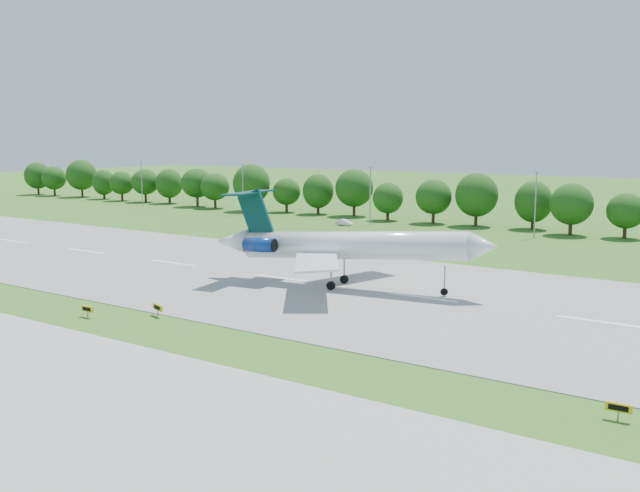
{
  "coord_description": "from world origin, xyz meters",
  "views": [
    {
      "loc": [
        55.46,
        -47.9,
        18.27
      ],
      "look_at": [
        10.69,
        18.0,
        6.14
      ],
      "focal_mm": 40.0,
      "sensor_mm": 36.0,
      "label": 1
    }
  ],
  "objects_px": {
    "airliner": "(339,244)",
    "taxi_sign_left": "(87,309)",
    "service_vehicle_a": "(344,222)",
    "service_vehicle_b": "(259,215)"
  },
  "relations": [
    {
      "from": "taxi_sign_left",
      "to": "service_vehicle_a",
      "type": "distance_m",
      "value": 82.71
    },
    {
      "from": "taxi_sign_left",
      "to": "service_vehicle_a",
      "type": "height_order",
      "value": "service_vehicle_a"
    },
    {
      "from": "service_vehicle_a",
      "to": "service_vehicle_b",
      "type": "height_order",
      "value": "service_vehicle_b"
    },
    {
      "from": "service_vehicle_a",
      "to": "service_vehicle_b",
      "type": "xyz_separation_m",
      "value": [
        -24.1,
        1.48,
        0.02
      ]
    },
    {
      "from": "airliner",
      "to": "service_vehicle_a",
      "type": "distance_m",
      "value": 62.75
    },
    {
      "from": "taxi_sign_left",
      "to": "service_vehicle_b",
      "type": "bearing_deg",
      "value": 117.78
    },
    {
      "from": "taxi_sign_left",
      "to": "service_vehicle_a",
      "type": "relative_size",
      "value": 0.43
    },
    {
      "from": "service_vehicle_a",
      "to": "service_vehicle_b",
      "type": "relative_size",
      "value": 1.01
    },
    {
      "from": "airliner",
      "to": "service_vehicle_b",
      "type": "height_order",
      "value": "airliner"
    },
    {
      "from": "airliner",
      "to": "taxi_sign_left",
      "type": "relative_size",
      "value": 21.9
    }
  ]
}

